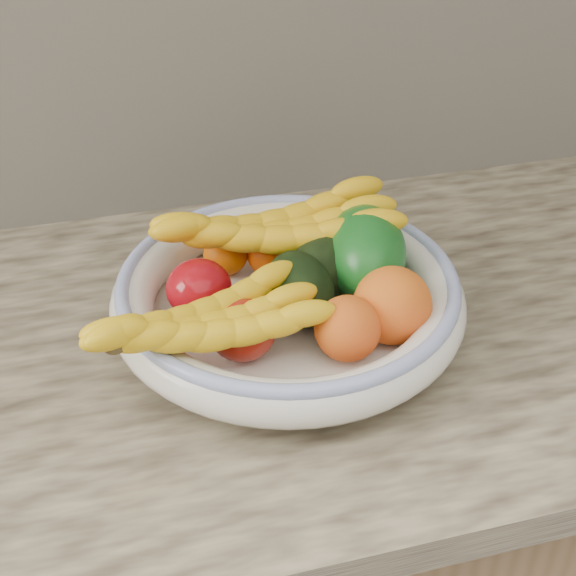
# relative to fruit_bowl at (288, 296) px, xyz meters

# --- Properties ---
(kitchen_counter) EXTENTS (2.44, 0.66, 1.40)m
(kitchen_counter) POSITION_rel_fruit_bowl_xyz_m (0.00, 0.03, -0.48)
(kitchen_counter) COLOR brown
(kitchen_counter) RESTS_ON ground
(fruit_bowl) EXTENTS (0.39, 0.39, 0.08)m
(fruit_bowl) POSITION_rel_fruit_bowl_xyz_m (0.00, 0.00, 0.00)
(fruit_bowl) COLOR silver
(fruit_bowl) RESTS_ON kitchen_counter
(clementine_back_left) EXTENTS (0.06, 0.06, 0.05)m
(clementine_back_left) POSITION_rel_fruit_bowl_xyz_m (-0.05, 0.09, 0.01)
(clementine_back_left) COLOR orange
(clementine_back_left) RESTS_ON fruit_bowl
(clementine_back_right) EXTENTS (0.07, 0.07, 0.05)m
(clementine_back_right) POSITION_rel_fruit_bowl_xyz_m (0.02, 0.11, 0.01)
(clementine_back_right) COLOR #FF6D05
(clementine_back_right) RESTS_ON fruit_bowl
(clementine_back_mid) EXTENTS (0.07, 0.07, 0.05)m
(clementine_back_mid) POSITION_rel_fruit_bowl_xyz_m (0.00, 0.08, 0.01)
(clementine_back_mid) COLOR #E65204
(clementine_back_mid) RESTS_ON fruit_bowl
(tomato_left) EXTENTS (0.09, 0.09, 0.07)m
(tomato_left) POSITION_rel_fruit_bowl_xyz_m (-0.09, 0.02, 0.01)
(tomato_left) COLOR #A00811
(tomato_left) RESTS_ON fruit_bowl
(tomato_near_left) EXTENTS (0.09, 0.09, 0.06)m
(tomato_near_left) POSITION_rel_fruit_bowl_xyz_m (-0.07, -0.06, 0.01)
(tomato_near_left) COLOR #A41C0F
(tomato_near_left) RESTS_ON fruit_bowl
(avocado_center) EXTENTS (0.07, 0.11, 0.07)m
(avocado_center) POSITION_rel_fruit_bowl_xyz_m (0.01, -0.01, 0.02)
(avocado_center) COLOR black
(avocado_center) RESTS_ON fruit_bowl
(avocado_right) EXTENTS (0.13, 0.13, 0.08)m
(avocado_right) POSITION_rel_fruit_bowl_xyz_m (0.05, 0.03, 0.02)
(avocado_right) COLOR black
(avocado_right) RESTS_ON fruit_bowl
(green_mango) EXTENTS (0.15, 0.16, 0.12)m
(green_mango) POSITION_rel_fruit_bowl_xyz_m (0.10, 0.02, 0.03)
(green_mango) COLOR #0E4F15
(green_mango) RESTS_ON fruit_bowl
(peach_front) EXTENTS (0.09, 0.09, 0.07)m
(peach_front) POSITION_rel_fruit_bowl_xyz_m (0.04, -0.09, 0.02)
(peach_front) COLOR orange
(peach_front) RESTS_ON fruit_bowl
(peach_right) EXTENTS (0.09, 0.09, 0.08)m
(peach_right) POSITION_rel_fruit_bowl_xyz_m (0.09, -0.07, 0.02)
(peach_right) COLOR orange
(peach_right) RESTS_ON fruit_bowl
(banana_bunch_back) EXTENTS (0.30, 0.12, 0.09)m
(banana_bunch_back) POSITION_rel_fruit_bowl_xyz_m (0.00, 0.07, 0.04)
(banana_bunch_back) COLOR yellow
(banana_bunch_back) RESTS_ON fruit_bowl
(banana_bunch_front) EXTENTS (0.28, 0.16, 0.07)m
(banana_bunch_front) POSITION_rel_fruit_bowl_xyz_m (-0.10, -0.08, 0.03)
(banana_bunch_front) COLOR yellow
(banana_bunch_front) RESTS_ON fruit_bowl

